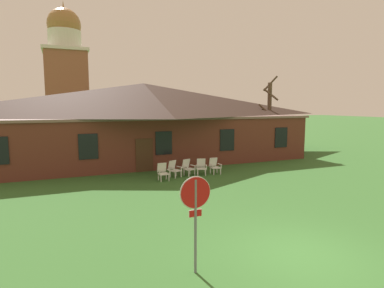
# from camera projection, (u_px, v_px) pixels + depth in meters

# --- Properties ---
(ground_plane) EXTENTS (200.00, 200.00, 0.00)m
(ground_plane) POSITION_uv_depth(u_px,v_px,m) (302.00, 255.00, 8.78)
(ground_plane) COLOR #336028
(brick_building) EXTENTS (23.95, 10.40, 5.84)m
(brick_building) POSITION_uv_depth(u_px,v_px,m) (144.00, 121.00, 24.63)
(brick_building) COLOR brown
(brick_building) RESTS_ON ground
(dome_tower) EXTENTS (5.18, 5.18, 16.61)m
(dome_tower) POSITION_uv_depth(u_px,v_px,m) (67.00, 78.00, 38.60)
(dome_tower) COLOR #93563D
(dome_tower) RESTS_ON ground
(stop_sign) EXTENTS (0.81, 0.07, 2.45)m
(stop_sign) POSITION_uv_depth(u_px,v_px,m) (195.00, 205.00, 7.67)
(stop_sign) COLOR slate
(stop_sign) RESTS_ON ground
(lawn_chair_by_porch) EXTENTS (0.65, 0.68, 0.96)m
(lawn_chair_by_porch) POSITION_uv_depth(u_px,v_px,m) (163.00, 171.00, 17.54)
(lawn_chair_by_porch) COLOR silver
(lawn_chair_by_porch) RESTS_ON ground
(lawn_chair_near_door) EXTENTS (0.79, 0.83, 0.96)m
(lawn_chair_near_door) POSITION_uv_depth(u_px,v_px,m) (174.00, 168.00, 18.37)
(lawn_chair_near_door) COLOR white
(lawn_chair_near_door) RESTS_ON ground
(lawn_chair_left_end) EXTENTS (0.76, 0.81, 0.96)m
(lawn_chair_left_end) POSITION_uv_depth(u_px,v_px,m) (188.00, 167.00, 18.81)
(lawn_chair_left_end) COLOR white
(lawn_chair_left_end) RESTS_ON ground
(lawn_chair_middle) EXTENTS (0.77, 0.82, 0.96)m
(lawn_chair_middle) POSITION_uv_depth(u_px,v_px,m) (201.00, 166.00, 18.99)
(lawn_chair_middle) COLOR white
(lawn_chair_middle) RESTS_ON ground
(lawn_chair_right_end) EXTENTS (0.66, 0.68, 0.96)m
(lawn_chair_right_end) POSITION_uv_depth(u_px,v_px,m) (214.00, 165.00, 19.29)
(lawn_chair_right_end) COLOR white
(lawn_chair_right_end) RESTS_ON ground
(bare_tree_beside_building) EXTENTS (2.03, 2.03, 6.72)m
(bare_tree_beside_building) POSITION_uv_depth(u_px,v_px,m) (269.00, 115.00, 27.28)
(bare_tree_beside_building) COLOR brown
(bare_tree_beside_building) RESTS_ON ground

